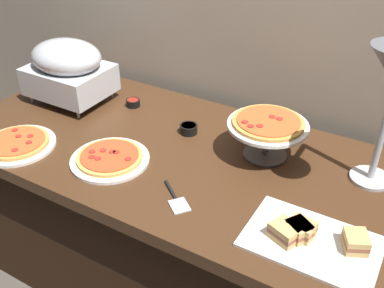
{
  "coord_description": "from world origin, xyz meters",
  "views": [
    {
      "loc": [
        0.73,
        -1.2,
        1.71
      ],
      "look_at": [
        0.02,
        0.0,
        0.81
      ],
      "focal_mm": 42.03,
      "sensor_mm": 36.0,
      "label": 1
    }
  ],
  "objects_px": {
    "pizza_plate_front": "(17,144)",
    "sauce_cup_far": "(133,103)",
    "pizza_plate_raised_stand": "(268,127)",
    "sandwich_platter": "(310,237)",
    "pizza_plate_center": "(110,158)",
    "sauce_cup_near": "(189,129)",
    "chafing_dish": "(68,68)",
    "serving_spatula": "(175,198)"
  },
  "relations": [
    {
      "from": "pizza_plate_raised_stand",
      "to": "pizza_plate_front",
      "type": "bearing_deg",
      "value": -153.17
    },
    {
      "from": "sauce_cup_near",
      "to": "pizza_plate_raised_stand",
      "type": "bearing_deg",
      "value": 0.92
    },
    {
      "from": "pizza_plate_center",
      "to": "sauce_cup_far",
      "type": "relative_size",
      "value": 4.72
    },
    {
      "from": "pizza_plate_front",
      "to": "serving_spatula",
      "type": "xyz_separation_m",
      "value": [
        0.69,
        0.04,
        -0.01
      ]
    },
    {
      "from": "pizza_plate_raised_stand",
      "to": "sauce_cup_near",
      "type": "bearing_deg",
      "value": -179.08
    },
    {
      "from": "chafing_dish",
      "to": "sandwich_platter",
      "type": "bearing_deg",
      "value": -15.13
    },
    {
      "from": "pizza_plate_front",
      "to": "sauce_cup_far",
      "type": "xyz_separation_m",
      "value": [
        0.19,
        0.49,
        0.0
      ]
    },
    {
      "from": "pizza_plate_center",
      "to": "sandwich_platter",
      "type": "xyz_separation_m",
      "value": [
        0.76,
        -0.03,
        0.01
      ]
    },
    {
      "from": "pizza_plate_raised_stand",
      "to": "sauce_cup_far",
      "type": "relative_size",
      "value": 4.79
    },
    {
      "from": "pizza_plate_front",
      "to": "pizza_plate_center",
      "type": "distance_m",
      "value": 0.38
    },
    {
      "from": "sandwich_platter",
      "to": "sauce_cup_far",
      "type": "xyz_separation_m",
      "value": [
        -0.95,
        0.42,
        -0.0
      ]
    },
    {
      "from": "chafing_dish",
      "to": "sauce_cup_far",
      "type": "bearing_deg",
      "value": 18.12
    },
    {
      "from": "chafing_dish",
      "to": "pizza_plate_raised_stand",
      "type": "distance_m",
      "value": 0.94
    },
    {
      "from": "pizza_plate_raised_stand",
      "to": "sandwich_platter",
      "type": "xyz_separation_m",
      "value": [
        0.29,
        -0.35,
        -0.1
      ]
    },
    {
      "from": "pizza_plate_center",
      "to": "sauce_cup_near",
      "type": "relative_size",
      "value": 4.06
    },
    {
      "from": "pizza_plate_front",
      "to": "sauce_cup_far",
      "type": "distance_m",
      "value": 0.53
    },
    {
      "from": "chafing_dish",
      "to": "sauce_cup_near",
      "type": "xyz_separation_m",
      "value": [
        0.61,
        0.02,
        -0.14
      ]
    },
    {
      "from": "pizza_plate_center",
      "to": "sauce_cup_near",
      "type": "xyz_separation_m",
      "value": [
        0.15,
        0.32,
        0.01
      ]
    },
    {
      "from": "pizza_plate_front",
      "to": "sandwich_platter",
      "type": "bearing_deg",
      "value": 3.7
    },
    {
      "from": "pizza_plate_raised_stand",
      "to": "sandwich_platter",
      "type": "height_order",
      "value": "pizza_plate_raised_stand"
    },
    {
      "from": "pizza_plate_raised_stand",
      "to": "sandwich_platter",
      "type": "relative_size",
      "value": 0.77
    },
    {
      "from": "chafing_dish",
      "to": "pizza_plate_front",
      "type": "distance_m",
      "value": 0.44
    },
    {
      "from": "sandwich_platter",
      "to": "sauce_cup_far",
      "type": "bearing_deg",
      "value": 156.02
    },
    {
      "from": "chafing_dish",
      "to": "sauce_cup_far",
      "type": "relative_size",
      "value": 5.66
    },
    {
      "from": "pizza_plate_center",
      "to": "pizza_plate_raised_stand",
      "type": "height_order",
      "value": "pizza_plate_raised_stand"
    },
    {
      "from": "serving_spatula",
      "to": "chafing_dish",
      "type": "bearing_deg",
      "value": 155.26
    },
    {
      "from": "pizza_plate_front",
      "to": "serving_spatula",
      "type": "height_order",
      "value": "pizza_plate_front"
    },
    {
      "from": "chafing_dish",
      "to": "serving_spatula",
      "type": "relative_size",
      "value": 2.25
    },
    {
      "from": "chafing_dish",
      "to": "sandwich_platter",
      "type": "xyz_separation_m",
      "value": [
        1.22,
        -0.33,
        -0.14
      ]
    },
    {
      "from": "sandwich_platter",
      "to": "pizza_plate_center",
      "type": "bearing_deg",
      "value": 177.68
    },
    {
      "from": "pizza_plate_center",
      "to": "sandwich_platter",
      "type": "height_order",
      "value": "sandwich_platter"
    },
    {
      "from": "pizza_plate_raised_stand",
      "to": "serving_spatula",
      "type": "xyz_separation_m",
      "value": [
        -0.15,
        -0.38,
        -0.12
      ]
    },
    {
      "from": "sandwich_platter",
      "to": "serving_spatula",
      "type": "relative_size",
      "value": 2.47
    },
    {
      "from": "sauce_cup_near",
      "to": "sauce_cup_far",
      "type": "height_order",
      "value": "sauce_cup_near"
    },
    {
      "from": "pizza_plate_raised_stand",
      "to": "sauce_cup_near",
      "type": "xyz_separation_m",
      "value": [
        -0.33,
        -0.01,
        -0.1
      ]
    },
    {
      "from": "sauce_cup_near",
      "to": "chafing_dish",
      "type": "bearing_deg",
      "value": -178.23
    },
    {
      "from": "pizza_plate_raised_stand",
      "to": "sandwich_platter",
      "type": "bearing_deg",
      "value": -51.07
    },
    {
      "from": "pizza_plate_raised_stand",
      "to": "sandwich_platter",
      "type": "distance_m",
      "value": 0.47
    },
    {
      "from": "sauce_cup_near",
      "to": "serving_spatula",
      "type": "bearing_deg",
      "value": -65.32
    },
    {
      "from": "sandwich_platter",
      "to": "pizza_plate_front",
      "type": "bearing_deg",
      "value": -176.3
    },
    {
      "from": "chafing_dish",
      "to": "pizza_plate_center",
      "type": "relative_size",
      "value": 1.2
    },
    {
      "from": "pizza_plate_front",
      "to": "sandwich_platter",
      "type": "height_order",
      "value": "sandwich_platter"
    }
  ]
}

